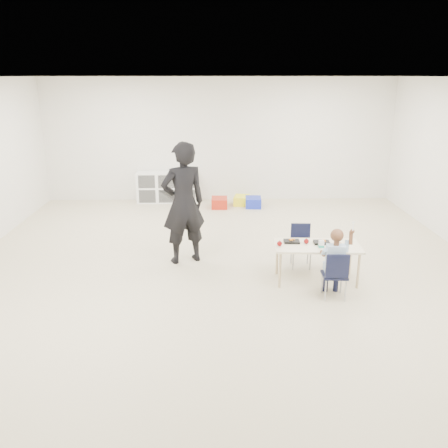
{
  "coord_description": "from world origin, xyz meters",
  "views": [
    {
      "loc": [
        -0.16,
        -6.44,
        2.83
      ],
      "look_at": [
        -0.0,
        -0.18,
        0.85
      ],
      "focal_mm": 38.0,
      "sensor_mm": 36.0,
      "label": 1
    }
  ],
  "objects_px": {
    "table": "(316,263)",
    "adult": "(183,203)",
    "cubby_shelf": "(168,187)",
    "chair_near": "(334,274)",
    "child": "(335,261)"
  },
  "relations": [
    {
      "from": "table",
      "to": "adult",
      "type": "distance_m",
      "value": 2.19
    },
    {
      "from": "table",
      "to": "cubby_shelf",
      "type": "xyz_separation_m",
      "value": [
        -2.51,
        4.5,
        0.07
      ]
    },
    {
      "from": "cubby_shelf",
      "to": "chair_near",
      "type": "bearing_deg",
      "value": -62.34
    },
    {
      "from": "chair_near",
      "to": "adult",
      "type": "distance_m",
      "value": 2.52
    },
    {
      "from": "chair_near",
      "to": "adult",
      "type": "xyz_separation_m",
      "value": [
        -2.04,
        1.33,
        0.62
      ]
    },
    {
      "from": "table",
      "to": "cubby_shelf",
      "type": "distance_m",
      "value": 5.16
    },
    {
      "from": "table",
      "to": "chair_near",
      "type": "xyz_separation_m",
      "value": [
        0.13,
        -0.53,
        0.05
      ]
    },
    {
      "from": "table",
      "to": "chair_near",
      "type": "relative_size",
      "value": 1.86
    },
    {
      "from": "chair_near",
      "to": "child",
      "type": "xyz_separation_m",
      "value": [
        0.0,
        0.0,
        0.19
      ]
    },
    {
      "from": "chair_near",
      "to": "cubby_shelf",
      "type": "distance_m",
      "value": 5.68
    },
    {
      "from": "chair_near",
      "to": "child",
      "type": "relative_size",
      "value": 0.63
    },
    {
      "from": "chair_near",
      "to": "child",
      "type": "distance_m",
      "value": 0.19
    },
    {
      "from": "child",
      "to": "adult",
      "type": "bearing_deg",
      "value": 149.65
    },
    {
      "from": "chair_near",
      "to": "cubby_shelf",
      "type": "bearing_deg",
      "value": 120.38
    },
    {
      "from": "child",
      "to": "adult",
      "type": "xyz_separation_m",
      "value": [
        -2.04,
        1.33,
        0.43
      ]
    }
  ]
}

